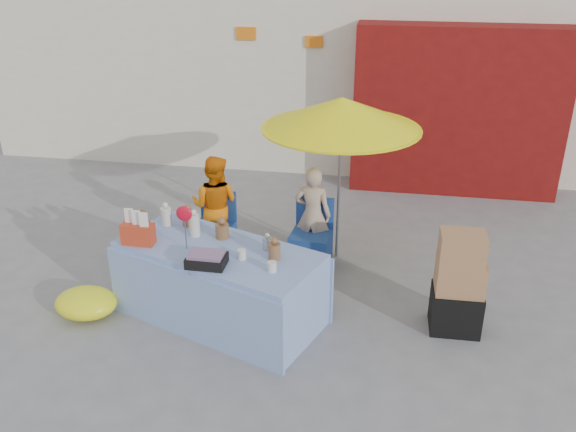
% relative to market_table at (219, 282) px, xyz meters
% --- Properties ---
extents(ground, '(80.00, 80.00, 0.00)m').
position_rel_market_table_xyz_m(ground, '(0.49, -0.02, -0.43)').
color(ground, slate).
rests_on(ground, ground).
extents(market_table, '(2.41, 1.73, 1.32)m').
position_rel_market_table_xyz_m(market_table, '(0.00, 0.00, 0.00)').
color(market_table, '#8DA8E3').
rests_on(market_table, ground).
extents(chair_left, '(0.52, 0.51, 0.85)m').
position_rel_market_table_xyz_m(chair_left, '(-0.44, 1.30, -0.18)').
color(chair_left, navy).
rests_on(chair_left, ground).
extents(chair_right, '(0.52, 0.51, 0.85)m').
position_rel_market_table_xyz_m(chair_right, '(0.81, 1.30, -0.18)').
color(chair_right, navy).
rests_on(chair_right, ground).
extents(vendor_orange, '(0.69, 0.56, 1.33)m').
position_rel_market_table_xyz_m(vendor_orange, '(-0.44, 1.44, 0.23)').
color(vendor_orange, orange).
rests_on(vendor_orange, ground).
extents(vendor_beige, '(0.49, 0.34, 1.26)m').
position_rel_market_table_xyz_m(vendor_beige, '(0.81, 1.44, 0.20)').
color(vendor_beige, tan).
rests_on(vendor_beige, ground).
extents(umbrella, '(1.90, 1.90, 2.09)m').
position_rel_market_table_xyz_m(umbrella, '(1.11, 1.59, 1.46)').
color(umbrella, gray).
rests_on(umbrella, ground).
extents(box_stack, '(0.52, 0.43, 1.13)m').
position_rel_market_table_xyz_m(box_stack, '(2.48, 0.21, 0.09)').
color(box_stack, black).
rests_on(box_stack, ground).
extents(tarp_bundle, '(0.85, 0.78, 0.31)m').
position_rel_market_table_xyz_m(tarp_bundle, '(-1.45, -0.22, -0.28)').
color(tarp_bundle, yellow).
rests_on(tarp_bundle, ground).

